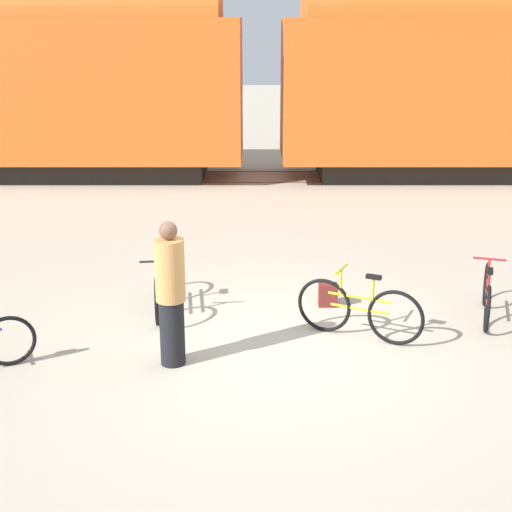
# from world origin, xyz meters

# --- Properties ---
(ground_plane) EXTENTS (80.00, 80.00, 0.00)m
(ground_plane) POSITION_xyz_m (0.00, 0.00, 0.00)
(ground_plane) COLOR #B2A893
(freight_train) EXTENTS (54.62, 2.85, 5.50)m
(freight_train) POSITION_xyz_m (0.00, 10.61, 2.91)
(freight_train) COLOR black
(freight_train) RESTS_ON ground_plane
(rail_near) EXTENTS (66.62, 0.07, 0.01)m
(rail_near) POSITION_xyz_m (0.00, 9.89, 0.01)
(rail_near) COLOR #4C4238
(rail_near) RESTS_ON ground_plane
(rail_far) EXTENTS (66.62, 0.07, 0.01)m
(rail_far) POSITION_xyz_m (0.00, 11.33, 0.01)
(rail_far) COLOR #4C4238
(rail_far) RESTS_ON ground_plane
(bicycle_yellow) EXTENTS (1.60, 0.80, 0.95)m
(bicycle_yellow) POSITION_xyz_m (1.22, 0.20, 0.40)
(bicycle_yellow) COLOR black
(bicycle_yellow) RESTS_ON ground_plane
(bicycle_maroon) EXTENTS (0.56, 1.61, 0.81)m
(bicycle_maroon) POSITION_xyz_m (3.14, 0.90, 0.35)
(bicycle_maroon) COLOR black
(bicycle_maroon) RESTS_ON ground_plane
(bicycle_black) EXTENTS (0.46, 1.77, 0.86)m
(bicycle_black) POSITION_xyz_m (-1.59, 1.19, 0.37)
(bicycle_black) COLOR black
(bicycle_black) RESTS_ON ground_plane
(person_in_tan) EXTENTS (0.36, 0.36, 1.83)m
(person_in_tan) POSITION_xyz_m (-1.19, -0.55, 0.92)
(person_in_tan) COLOR black
(person_in_tan) RESTS_ON ground_plane
(backpack) EXTENTS (0.28, 0.20, 0.34)m
(backpack) POSITION_xyz_m (0.92, 1.34, 0.17)
(backpack) COLOR maroon
(backpack) RESTS_ON ground_plane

